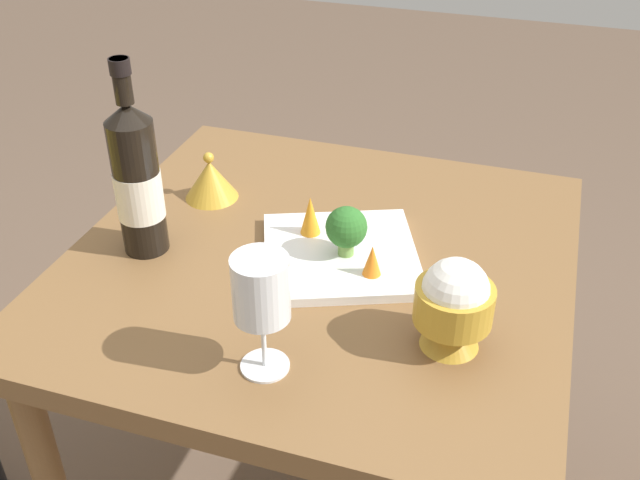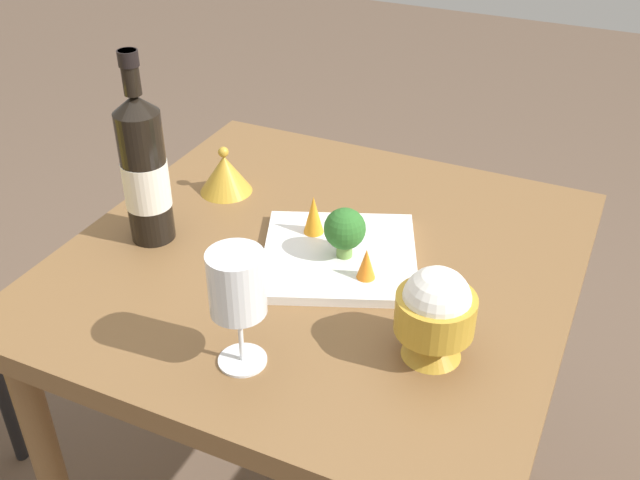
{
  "view_description": "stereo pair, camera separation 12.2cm",
  "coord_description": "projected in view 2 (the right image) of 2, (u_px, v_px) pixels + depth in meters",
  "views": [
    {
      "loc": [
        0.31,
        -0.97,
        1.44
      ],
      "look_at": [
        0.0,
        0.0,
        0.77
      ],
      "focal_mm": 41.61,
      "sensor_mm": 36.0,
      "label": 1
    },
    {
      "loc": [
        0.43,
        -0.93,
        1.44
      ],
      "look_at": [
        0.0,
        0.0,
        0.77
      ],
      "focal_mm": 41.61,
      "sensor_mm": 36.0,
      "label": 2
    }
  ],
  "objects": [
    {
      "name": "serving_plate",
      "position": [
        339.0,
        257.0,
        1.22
      ],
      "size": [
        0.33,
        0.33,
        0.02
      ],
      "rotation": [
        0.0,
        0.0,
        0.38
      ],
      "color": "white",
      "rests_on": "dining_table"
    },
    {
      "name": "carrot_garnish_left",
      "position": [
        314.0,
        215.0,
        1.25
      ],
      "size": [
        0.03,
        0.03,
        0.07
      ],
      "color": "orange",
      "rests_on": "serving_plate"
    },
    {
      "name": "dining_table",
      "position": [
        320.0,
        300.0,
        1.29
      ],
      "size": [
        0.82,
        0.82,
        0.74
      ],
      "color": "brown",
      "rests_on": "ground_plane"
    },
    {
      "name": "carrot_garnish_right",
      "position": [
        366.0,
        264.0,
        1.15
      ],
      "size": [
        0.03,
        0.03,
        0.05
      ],
      "color": "orange",
      "rests_on": "serving_plate"
    },
    {
      "name": "wine_glass",
      "position": [
        237.0,
        286.0,
        0.95
      ],
      "size": [
        0.08,
        0.08,
        0.18
      ],
      "color": "white",
      "rests_on": "dining_table"
    },
    {
      "name": "broccoli_floret",
      "position": [
        345.0,
        230.0,
        1.18
      ],
      "size": [
        0.07,
        0.07,
        0.09
      ],
      "color": "#729E4C",
      "rests_on": "serving_plate"
    },
    {
      "name": "wine_bottle",
      "position": [
        144.0,
        169.0,
        1.22
      ],
      "size": [
        0.08,
        0.08,
        0.33
      ],
      "color": "black",
      "rests_on": "dining_table"
    },
    {
      "name": "rice_bowl_lid",
      "position": [
        225.0,
        173.0,
        1.4
      ],
      "size": [
        0.1,
        0.1,
        0.09
      ],
      "color": "gold",
      "rests_on": "dining_table"
    },
    {
      "name": "rice_bowl",
      "position": [
        435.0,
        313.0,
        0.99
      ],
      "size": [
        0.11,
        0.11,
        0.14
      ],
      "color": "gold",
      "rests_on": "dining_table"
    }
  ]
}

